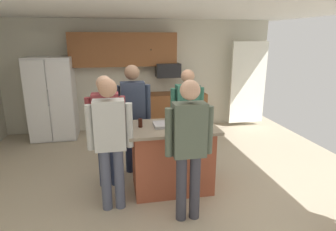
% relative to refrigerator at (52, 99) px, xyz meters
% --- Properties ---
extents(floor, '(7.04, 7.04, 0.00)m').
position_rel_refrigerator_xyz_m(floor, '(2.00, -2.38, -0.90)').
color(floor, '#B7A88E').
rests_on(floor, ground).
extents(ceiling, '(7.04, 7.04, 0.00)m').
position_rel_refrigerator_xyz_m(ceiling, '(2.00, -2.38, 1.70)').
color(ceiling, white).
extents(back_wall, '(6.40, 0.10, 2.60)m').
position_rel_refrigerator_xyz_m(back_wall, '(2.00, 0.42, 0.40)').
color(back_wall, beige).
rests_on(back_wall, ground).
extents(french_door_window_panel, '(0.90, 0.06, 2.00)m').
position_rel_refrigerator_xyz_m(french_door_window_panel, '(4.60, 0.02, 0.20)').
color(french_door_window_panel, white).
rests_on(french_door_window_panel, ground).
extents(cabinet_run_upper, '(2.40, 0.38, 0.75)m').
position_rel_refrigerator_xyz_m(cabinet_run_upper, '(1.60, 0.22, 1.03)').
color(cabinet_run_upper, brown).
extents(cabinet_run_lower, '(1.80, 0.63, 0.90)m').
position_rel_refrigerator_xyz_m(cabinet_run_lower, '(2.60, 0.10, -0.45)').
color(cabinet_run_lower, brown).
rests_on(cabinet_run_lower, ground).
extents(refrigerator, '(0.95, 0.76, 1.80)m').
position_rel_refrigerator_xyz_m(refrigerator, '(0.00, 0.00, 0.00)').
color(refrigerator, white).
rests_on(refrigerator, ground).
extents(microwave_over_range, '(0.56, 0.40, 0.32)m').
position_rel_refrigerator_xyz_m(microwave_over_range, '(2.60, 0.12, 0.55)').
color(microwave_over_range, black).
extents(kitchen_island, '(1.26, 0.83, 0.98)m').
position_rel_refrigerator_xyz_m(kitchen_island, '(2.13, -2.66, -0.41)').
color(kitchen_island, '#9E4C33').
rests_on(kitchen_island, ground).
extents(person_guest_left, '(0.57, 0.24, 1.79)m').
position_rel_refrigerator_xyz_m(person_guest_left, '(1.63, -2.01, 0.14)').
color(person_guest_left, '#232D4C').
rests_on(person_guest_left, ground).
extents(person_guest_right, '(0.57, 0.23, 1.75)m').
position_rel_refrigerator_xyz_m(person_guest_right, '(2.18, -3.43, 0.11)').
color(person_guest_right, '#383842').
rests_on(person_guest_right, ground).
extents(person_elder_center, '(0.57, 0.22, 1.68)m').
position_rel_refrigerator_xyz_m(person_elder_center, '(1.21, -2.40, 0.07)').
color(person_elder_center, '#232D4C').
rests_on(person_elder_center, ground).
extents(person_host_foreground, '(0.57, 0.23, 1.73)m').
position_rel_refrigerator_xyz_m(person_host_foreground, '(1.27, -3.03, 0.10)').
color(person_host_foreground, '#4C5166').
rests_on(person_host_foreground, ground).
extents(person_guest_by_door, '(0.57, 0.22, 1.69)m').
position_rel_refrigerator_xyz_m(person_guest_by_door, '(2.54, -1.97, 0.08)').
color(person_guest_by_door, '#383842').
rests_on(person_guest_by_door, ground).
extents(glass_stout_tall, '(0.07, 0.07, 0.13)m').
position_rel_refrigerator_xyz_m(glass_stout_tall, '(2.51, -2.75, 0.14)').
color(glass_stout_tall, black).
rests_on(glass_stout_tall, kitchen_island).
extents(glass_pilsner, '(0.06, 0.06, 0.12)m').
position_rel_refrigerator_xyz_m(glass_pilsner, '(1.69, -2.62, 0.14)').
color(glass_pilsner, black).
rests_on(glass_pilsner, kitchen_island).
extents(mug_ceramic_white, '(0.13, 0.08, 0.10)m').
position_rel_refrigerator_xyz_m(mug_ceramic_white, '(2.45, -2.56, 0.13)').
color(mug_ceramic_white, '#4C6B99').
rests_on(mug_ceramic_white, kitchen_island).
extents(mug_blue_stoneware, '(0.13, 0.09, 0.10)m').
position_rel_refrigerator_xyz_m(mug_blue_stoneware, '(2.27, -2.92, 0.12)').
color(mug_blue_stoneware, white).
rests_on(mug_blue_stoneware, kitchen_island).
extents(tumbler_amber, '(0.06, 0.06, 0.13)m').
position_rel_refrigerator_xyz_m(tumbler_amber, '(2.20, -2.42, 0.14)').
color(tumbler_amber, black).
rests_on(tumbler_amber, kitchen_island).
extents(glass_short_whisky, '(0.07, 0.07, 0.16)m').
position_rel_refrigerator_xyz_m(glass_short_whisky, '(2.39, -2.78, 0.16)').
color(glass_short_whisky, black).
rests_on(glass_short_whisky, kitchen_island).
extents(serving_tray, '(0.44, 0.30, 0.04)m').
position_rel_refrigerator_xyz_m(serving_tray, '(2.10, -2.64, 0.10)').
color(serving_tray, '#B7B7BC').
rests_on(serving_tray, kitchen_island).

